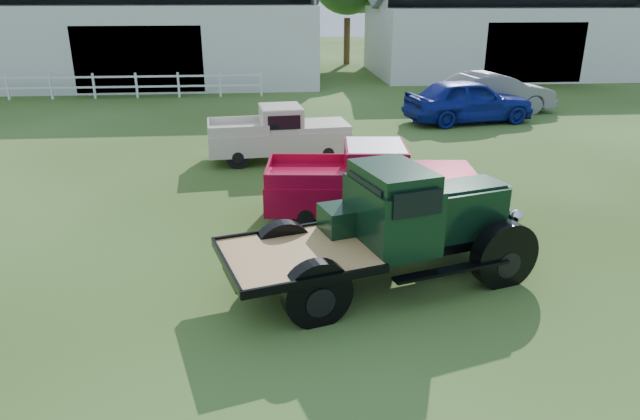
{
  "coord_description": "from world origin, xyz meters",
  "views": [
    {
      "loc": [
        -0.69,
        -8.54,
        4.78
      ],
      "look_at": [
        0.2,
        1.2,
        1.05
      ],
      "focal_mm": 32.0,
      "sensor_mm": 36.0,
      "label": 1
    }
  ],
  "objects_px": {
    "red_pickup": "(370,182)",
    "misc_car_blue": "(469,101)",
    "misc_car_grey": "(494,93)",
    "vintage_flatbed": "(386,227)",
    "white_pickup": "(278,134)"
  },
  "relations": [
    {
      "from": "white_pickup",
      "to": "misc_car_blue",
      "type": "distance_m",
      "value": 8.89
    },
    {
      "from": "red_pickup",
      "to": "misc_car_grey",
      "type": "bearing_deg",
      "value": 63.49
    },
    {
      "from": "vintage_flatbed",
      "to": "misc_car_blue",
      "type": "relative_size",
      "value": 1.06
    },
    {
      "from": "white_pickup",
      "to": "misc_car_grey",
      "type": "bearing_deg",
      "value": 29.4
    },
    {
      "from": "vintage_flatbed",
      "to": "white_pickup",
      "type": "height_order",
      "value": "vintage_flatbed"
    },
    {
      "from": "vintage_flatbed",
      "to": "white_pickup",
      "type": "xyz_separation_m",
      "value": [
        -1.65,
        8.1,
        -0.24
      ]
    },
    {
      "from": "red_pickup",
      "to": "misc_car_blue",
      "type": "distance_m",
      "value": 11.3
    },
    {
      "from": "red_pickup",
      "to": "misc_car_grey",
      "type": "distance_m",
      "value": 13.71
    },
    {
      "from": "misc_car_blue",
      "to": "misc_car_grey",
      "type": "bearing_deg",
      "value": -53.22
    },
    {
      "from": "red_pickup",
      "to": "misc_car_blue",
      "type": "xyz_separation_m",
      "value": [
        5.61,
        9.81,
        -0.01
      ]
    },
    {
      "from": "red_pickup",
      "to": "misc_car_blue",
      "type": "height_order",
      "value": "red_pickup"
    },
    {
      "from": "vintage_flatbed",
      "to": "misc_car_grey",
      "type": "height_order",
      "value": "vintage_flatbed"
    },
    {
      "from": "red_pickup",
      "to": "misc_car_blue",
      "type": "relative_size",
      "value": 0.95
    },
    {
      "from": "vintage_flatbed",
      "to": "white_pickup",
      "type": "relative_size",
      "value": 1.21
    },
    {
      "from": "white_pickup",
      "to": "misc_car_blue",
      "type": "relative_size",
      "value": 0.87
    }
  ]
}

